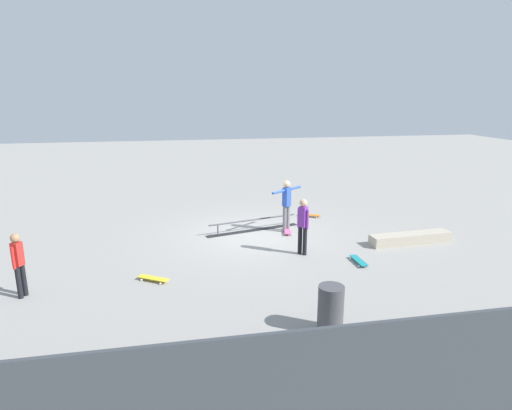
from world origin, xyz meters
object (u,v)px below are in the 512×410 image
object	(u,v)px
grind_rail	(253,225)
skater_main	(287,202)
skateboard_main	(287,230)
loose_skateboard_teal	(359,260)
loose_skateboard_orange	(310,215)
bystander_red_shirt	(19,262)
skate_ledge	(410,238)
trash_bin	(331,309)
bystander_purple_shirt	(303,223)
loose_skateboard_yellow	(153,278)

from	to	relation	value
grind_rail	skater_main	bearing A→B (deg)	149.76
skateboard_main	loose_skateboard_teal	bearing A→B (deg)	-146.06
loose_skateboard_orange	skater_main	bearing A→B (deg)	79.00
skateboard_main	bystander_red_shirt	xyz separation A→B (m)	(7.01, 3.33, 0.77)
skate_ledge	bystander_red_shirt	bearing A→B (deg)	8.86
trash_bin	grind_rail	bearing A→B (deg)	-87.50
loose_skateboard_orange	loose_skateboard_teal	world-z (taller)	same
skate_ledge	bystander_red_shirt	distance (m)	10.56
loose_skateboard_teal	bystander_red_shirt	bearing A→B (deg)	-87.54
loose_skateboard_teal	trash_bin	xyz separation A→B (m)	(1.98, 3.11, 0.39)
skateboard_main	bystander_purple_shirt	size ratio (longest dim) A/B	0.51
grind_rail	skater_main	xyz separation A→B (m)	(-1.05, 0.30, 0.82)
bystander_red_shirt	loose_skateboard_teal	bearing A→B (deg)	117.49
loose_skateboard_teal	skate_ledge	bearing A→B (deg)	118.09
grind_rail	skateboard_main	world-z (taller)	grind_rail
skater_main	bystander_purple_shirt	distance (m)	2.12
grind_rail	bystander_purple_shirt	world-z (taller)	bystander_purple_shirt
skater_main	trash_bin	size ratio (longest dim) A/B	1.84
skate_ledge	trash_bin	world-z (taller)	trash_bin
skater_main	bystander_purple_shirt	xyz separation A→B (m)	(0.09, 2.12, -0.08)
bystander_red_shirt	loose_skateboard_orange	distance (m)	9.71
loose_skateboard_yellow	trash_bin	xyz separation A→B (m)	(-3.39, 2.97, 0.39)
skate_ledge	bystander_red_shirt	world-z (taller)	bystander_red_shirt
skate_ledge	grind_rail	bearing A→B (deg)	-25.69
bystander_red_shirt	loose_skateboard_yellow	size ratio (longest dim) A/B	1.91
skateboard_main	trash_bin	bearing A→B (deg)	-175.82
grind_rail	skate_ledge	size ratio (longest dim) A/B	1.25
skater_main	loose_skateboard_yellow	xyz separation A→B (m)	(4.17, 3.19, -0.92)
bystander_red_shirt	skateboard_main	bearing A→B (deg)	139.97
skate_ledge	loose_skateboard_yellow	size ratio (longest dim) A/B	3.30
skater_main	skate_ledge	bearing A→B (deg)	-63.73
skater_main	bystander_red_shirt	size ratio (longest dim) A/B	1.15
skate_ledge	loose_skateboard_orange	bearing A→B (deg)	-57.81
bystander_purple_shirt	loose_skateboard_orange	size ratio (longest dim) A/B	2.03
skate_ledge	loose_skateboard_teal	xyz separation A→B (m)	(2.20, 1.20, -0.08)
bystander_purple_shirt	loose_skateboard_yellow	size ratio (longest dim) A/B	2.06
skateboard_main	skater_main	bearing A→B (deg)	13.63
skater_main	bystander_red_shirt	xyz separation A→B (m)	(7.00, 3.47, -0.15)
bystander_purple_shirt	trash_bin	world-z (taller)	bystander_purple_shirt
skater_main	trash_bin	bearing A→B (deg)	-132.40
loose_skateboard_yellow	trash_bin	distance (m)	4.53
grind_rail	loose_skateboard_yellow	world-z (taller)	grind_rail
skater_main	bystander_purple_shirt	world-z (taller)	skater_main
bystander_purple_shirt	loose_skateboard_orange	world-z (taller)	bystander_purple_shirt
grind_rail	skater_main	world-z (taller)	skater_main
bystander_purple_shirt	trash_bin	distance (m)	4.12
grind_rail	skate_ledge	bearing A→B (deg)	139.88
grind_rail	loose_skateboard_orange	bearing A→B (deg)	-167.27
skateboard_main	loose_skateboard_teal	distance (m)	3.15
skater_main	skateboard_main	distance (m)	0.93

